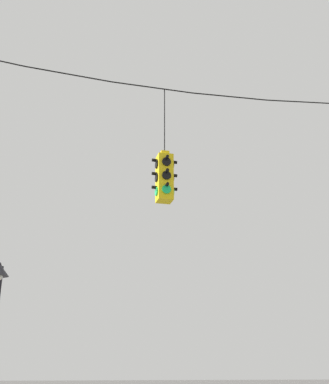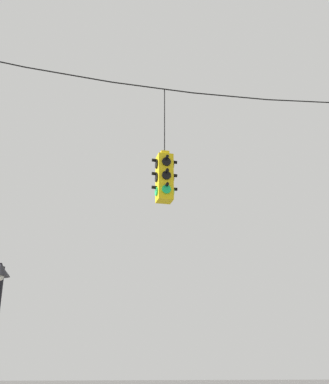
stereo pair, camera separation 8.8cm
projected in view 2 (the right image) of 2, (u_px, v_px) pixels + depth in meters
span_wire at (153, 81)px, 11.55m from camera, size 13.85×0.03×0.59m
traffic_light_over_intersection at (164, 177)px, 10.74m from camera, size 0.58×0.58×2.85m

